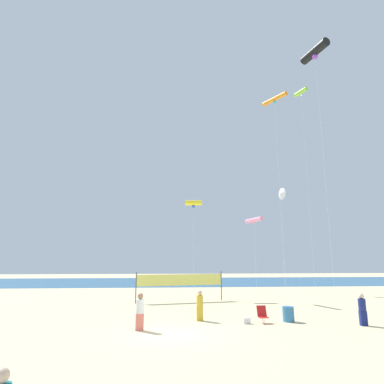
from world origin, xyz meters
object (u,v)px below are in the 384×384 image
object	(u,v)px
beachgoer_mustard_shirt	(200,304)
beach_handbag	(247,321)
beachgoer_navy_shirt	(362,308)
kite_lime_tube	(301,93)
kite_orange_tube	(274,100)
kite_pink_tube	(254,220)
trash_barrel	(288,314)
beachgoer_white_shirt	(140,310)
volleyball_net	(180,281)
kite_black_tube	(315,52)
kite_yellow_tube	(193,203)
kite_white_delta	(281,194)
folding_beach_chair	(262,314)

from	to	relation	value
beachgoer_mustard_shirt	beach_handbag	distance (m)	2.79
beachgoer_navy_shirt	kite_lime_tube	size ratio (longest dim) A/B	0.08
kite_orange_tube	kite_pink_tube	xyz separation A→B (m)	(-1.31, 3.10, -9.81)
trash_barrel	kite_pink_tube	distance (m)	11.00
beachgoer_white_shirt	volleyball_net	xyz separation A→B (m)	(2.42, 10.62, 0.68)
beachgoer_white_shirt	trash_barrel	bearing A→B (deg)	90.86
beachgoer_navy_shirt	kite_black_tube	size ratio (longest dim) A/B	0.08
beachgoer_mustard_shirt	beachgoer_navy_shirt	size ratio (longest dim) A/B	1.01
beachgoer_white_shirt	kite_lime_tube	size ratio (longest dim) A/B	0.09
trash_barrel	kite_yellow_tube	xyz separation A→B (m)	(-4.36, 12.42, 8.34)
kite_pink_tube	kite_white_delta	size ratio (longest dim) A/B	0.61
beachgoer_navy_shirt	beachgoer_white_shirt	bearing A→B (deg)	137.94
beach_handbag	kite_orange_tube	bearing A→B (deg)	54.68
kite_lime_tube	kite_pink_tube	bearing A→B (deg)	-162.69
beachgoer_white_shirt	kite_white_delta	xyz separation A→B (m)	(14.09, 18.20, 9.67)
volleyball_net	trash_barrel	bearing A→B (deg)	-57.31
kite_orange_tube	kite_black_tube	distance (m)	4.56
beachgoer_white_shirt	kite_black_tube	bearing A→B (deg)	99.38
beachgoer_white_shirt	kite_pink_tube	distance (m)	14.99
beachgoer_navy_shirt	kite_pink_tube	bearing A→B (deg)	62.13
kite_orange_tube	kite_yellow_tube	distance (m)	12.00
kite_orange_tube	folding_beach_chair	bearing A→B (deg)	-119.97
folding_beach_chair	trash_barrel	xyz separation A→B (m)	(1.55, 0.23, -0.06)
beachgoer_navy_shirt	trash_barrel	world-z (taller)	beachgoer_navy_shirt
folding_beach_chair	kite_pink_tube	xyz separation A→B (m)	(2.21, 9.20, 6.27)
beachgoer_mustard_shirt	volleyball_net	distance (m)	8.34
beachgoer_white_shirt	kite_yellow_tube	world-z (taller)	kite_yellow_tube
kite_pink_tube	kite_white_delta	world-z (taller)	kite_white_delta
beachgoer_mustard_shirt	kite_yellow_tube	xyz separation A→B (m)	(0.58, 11.75, 7.85)
beach_handbag	beachgoer_mustard_shirt	bearing A→B (deg)	156.54
kite_black_tube	kite_white_delta	bearing A→B (deg)	83.14
kite_black_tube	beach_handbag	bearing A→B (deg)	-154.07
kite_orange_tube	kite_yellow_tube	world-z (taller)	kite_orange_tube
folding_beach_chair	beach_handbag	bearing A→B (deg)	162.82
beachgoer_mustard_shirt	beachgoer_white_shirt	world-z (taller)	beachgoer_white_shirt
volleyball_net	kite_lime_tube	xyz separation A→B (m)	(12.28, 1.86, 18.39)
beachgoer_white_shirt	kite_white_delta	distance (m)	24.97
trash_barrel	volleyball_net	bearing A→B (deg)	122.69
trash_barrel	kite_white_delta	xyz separation A→B (m)	(5.93, 16.52, 10.21)
beachgoer_white_shirt	kite_orange_tube	xyz separation A→B (m)	(10.12, 7.55, 15.60)
volleyball_net	kite_orange_tube	xyz separation A→B (m)	(7.70, -3.07, 14.92)
volleyball_net	beach_handbag	size ratio (longest dim) A/B	18.90
kite_lime_tube	kite_black_tube	world-z (taller)	kite_lime_tube
volleyball_net	kite_orange_tube	world-z (taller)	kite_orange_tube
beachgoer_white_shirt	kite_white_delta	world-z (taller)	kite_white_delta
kite_orange_tube	kite_white_delta	distance (m)	12.82
folding_beach_chair	beach_handbag	world-z (taller)	folding_beach_chair
trash_barrel	kite_white_delta	distance (m)	20.31
beachgoer_white_shirt	kite_lime_tube	world-z (taller)	kite_lime_tube
beachgoer_white_shirt	folding_beach_chair	distance (m)	6.78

